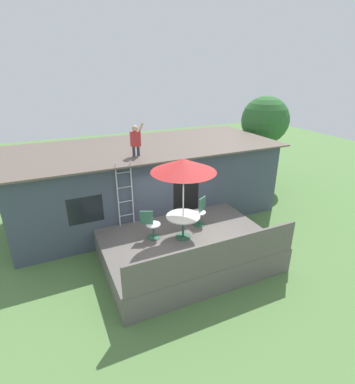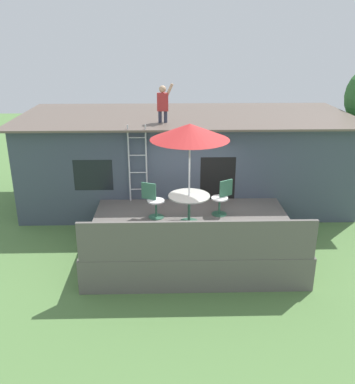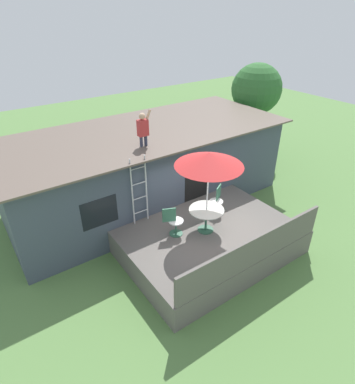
% 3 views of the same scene
% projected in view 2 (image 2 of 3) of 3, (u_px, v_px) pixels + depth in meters
% --- Properties ---
extents(ground_plane, '(40.00, 40.00, 0.00)m').
position_uv_depth(ground_plane, '(192.00, 250.00, 11.08)').
color(ground_plane, '#567F42').
extents(house, '(10.50, 4.50, 2.88)m').
position_uv_depth(house, '(186.00, 158.00, 13.93)').
color(house, '#424C5B').
rests_on(house, ground).
extents(deck, '(5.11, 3.91, 0.80)m').
position_uv_depth(deck, '(192.00, 236.00, 10.94)').
color(deck, '#605B56').
rests_on(deck, ground).
extents(deck_railing, '(5.01, 0.08, 0.90)m').
position_uv_depth(deck_railing, '(198.00, 241.00, 8.86)').
color(deck_railing, '#605B56').
rests_on(deck_railing, deck).
extents(patio_table, '(1.04, 1.04, 0.74)m').
position_uv_depth(patio_table, '(189.00, 201.00, 10.56)').
color(patio_table, '#33664C').
rests_on(patio_table, deck).
extents(patio_umbrella, '(1.90, 1.90, 2.54)m').
position_uv_depth(patio_umbrella, '(190.00, 132.00, 9.94)').
color(patio_umbrella, silver).
rests_on(patio_umbrella, deck).
extents(step_ladder, '(0.52, 0.04, 2.20)m').
position_uv_depth(step_ladder, '(138.00, 164.00, 11.78)').
color(step_ladder, silver).
rests_on(step_ladder, deck).
extents(person_figure, '(0.47, 0.20, 1.11)m').
position_uv_depth(person_figure, '(163.00, 101.00, 12.04)').
color(person_figure, '#33384C').
rests_on(person_figure, house).
extents(patio_chair_left, '(0.59, 0.44, 0.92)m').
position_uv_depth(patio_chair_left, '(153.00, 201.00, 10.95)').
color(patio_chair_left, '#33664C').
rests_on(patio_chair_left, deck).
extents(patio_chair_right, '(0.57, 0.44, 0.92)m').
position_uv_depth(patio_chair_right, '(222.00, 198.00, 11.14)').
color(patio_chair_right, '#33664C').
rests_on(patio_chair_right, deck).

